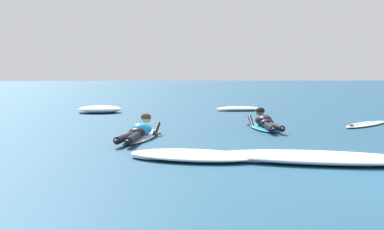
# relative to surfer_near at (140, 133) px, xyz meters

# --- Properties ---
(ground_plane) EXTENTS (120.00, 120.00, 0.00)m
(ground_plane) POSITION_rel_surfer_near_xyz_m (3.37, 5.76, -0.14)
(ground_plane) COLOR navy
(surfer_near) EXTENTS (0.94, 2.73, 0.55)m
(surfer_near) POSITION_rel_surfer_near_xyz_m (0.00, 0.00, 0.00)
(surfer_near) COLOR silver
(surfer_near) RESTS_ON ground
(surfer_far) EXTENTS (0.65, 2.53, 0.54)m
(surfer_far) POSITION_rel_surfer_near_xyz_m (2.92, 1.73, -0.00)
(surfer_far) COLOR #2DB2D1
(surfer_far) RESTS_ON ground
(drifting_surfboard) EXTENTS (1.88, 1.96, 0.16)m
(drifting_surfboard) POSITION_rel_surfer_near_xyz_m (5.68, 2.46, -0.10)
(drifting_surfboard) COLOR white
(drifting_surfboard) RESTS_ON ground
(whitewater_front) EXTENTS (3.30, 1.81, 0.17)m
(whitewater_front) POSITION_rel_surfer_near_xyz_m (2.78, -2.93, -0.06)
(whitewater_front) COLOR white
(whitewater_front) RESTS_ON ground
(whitewater_mid_right) EXTENTS (2.25, 1.59, 0.14)m
(whitewater_mid_right) POSITION_rel_surfer_near_xyz_m (0.93, -2.54, -0.07)
(whitewater_mid_right) COLOR white
(whitewater_mid_right) RESTS_ON ground
(whitewater_back) EXTENTS (1.58, 1.37, 0.25)m
(whitewater_back) POSITION_rel_surfer_near_xyz_m (-1.62, 6.93, -0.02)
(whitewater_back) COLOR white
(whitewater_back) RESTS_ON ground
(whitewater_far_band) EXTENTS (1.58, 0.71, 0.16)m
(whitewater_far_band) POSITION_rel_surfer_near_xyz_m (3.12, 7.57, -0.06)
(whitewater_far_band) COLOR white
(whitewater_far_band) RESTS_ON ground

